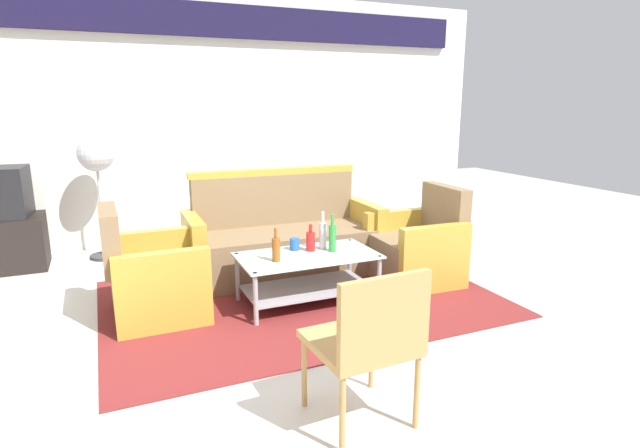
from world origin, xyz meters
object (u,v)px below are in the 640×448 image
object	(u,v)px
couch	(284,241)
cup	(295,244)
armchair_right	(417,250)
bottle_brown	(276,249)
bottle_green	(332,237)
pedestal_fan	(96,161)
wicker_chair	(369,336)
bottle_red	(311,241)
armchair_left	(153,280)
coffee_table	(308,271)
tv_stand	(0,244)
bottle_clear	(323,235)

from	to	relation	value
couch	cup	world-z (taller)	couch
couch	armchair_right	size ratio (longest dim) A/B	2.13
bottle_brown	bottle_green	size ratio (longest dim) A/B	0.85
cup	pedestal_fan	bearing A→B (deg)	128.08
armchair_right	bottle_brown	distance (m)	1.43
couch	wicker_chair	xyz separation A→B (m)	(-0.41, -2.41, 0.18)
bottle_red	bottle_green	distance (m)	0.18
armchair_left	wicker_chair	xyz separation A→B (m)	(0.83, -1.85, 0.21)
couch	wicker_chair	size ratio (longest dim) A/B	2.16
armchair_right	coffee_table	size ratio (longest dim) A/B	0.77
wicker_chair	couch	bearing A→B (deg)	77.34
cup	wicker_chair	xyz separation A→B (m)	(-0.28, -1.78, 0.03)
armchair_right	tv_stand	world-z (taller)	armchair_right
couch	armchair_right	distance (m)	1.24
coffee_table	bottle_red	size ratio (longest dim) A/B	4.99
bottle_red	bottle_clear	distance (m)	0.12
coffee_table	bottle_clear	xyz separation A→B (m)	(0.18, 0.11, 0.26)
armchair_left	pedestal_fan	bearing A→B (deg)	-170.31
armchair_right	bottle_green	xyz separation A→B (m)	(-0.90, -0.11, 0.24)
bottle_brown	pedestal_fan	size ratio (longest dim) A/B	0.20
tv_stand	pedestal_fan	xyz separation A→B (m)	(0.93, 0.05, 0.75)
bottle_clear	cup	world-z (taller)	bottle_clear
wicker_chair	bottle_red	bearing A→B (deg)	73.94
bottle_brown	pedestal_fan	xyz separation A→B (m)	(-1.20, 2.06, 0.50)
bottle_green	wicker_chair	bearing A→B (deg)	-108.75
coffee_table	bottle_clear	bearing A→B (deg)	30.40
coffee_table	pedestal_fan	distance (m)	2.60
armchair_left	wicker_chair	distance (m)	2.04
couch	pedestal_fan	distance (m)	2.09
bottle_brown	armchair_left	bearing A→B (deg)	161.36
couch	pedestal_fan	xyz separation A→B (m)	(-1.56, 1.21, 0.70)
armchair_right	coffee_table	xyz separation A→B (m)	(-1.12, -0.11, -0.02)
cup	couch	bearing A→B (deg)	78.82
bottle_brown	tv_stand	bearing A→B (deg)	136.60
bottle_brown	tv_stand	world-z (taller)	bottle_brown
bottle_brown	tv_stand	xyz separation A→B (m)	(-2.12, 2.01, -0.25)
armchair_left	coffee_table	bearing A→B (deg)	78.00
cup	tv_stand	distance (m)	2.96
couch	pedestal_fan	size ratio (longest dim) A/B	1.43
wicker_chair	bottle_brown	bearing A→B (deg)	85.17
bottle_red	armchair_left	bearing A→B (deg)	173.34
armchair_right	bottle_red	xyz separation A→B (m)	(-1.06, -0.02, 0.21)
coffee_table	bottle_clear	world-z (taller)	bottle_clear
pedestal_fan	bottle_clear	bearing A→B (deg)	-48.73
armchair_right	cup	world-z (taller)	armchair_right
bottle_green	tv_stand	bearing A→B (deg)	143.56
armchair_left	tv_stand	bearing A→B (deg)	-144.56
bottle_red	pedestal_fan	bearing A→B (deg)	129.06
couch	bottle_green	bearing A→B (deg)	101.44
couch	armchair_right	world-z (taller)	couch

